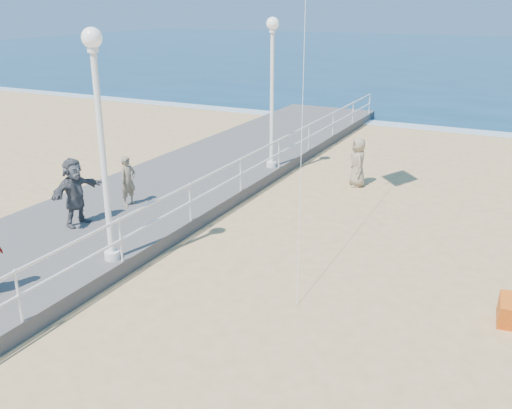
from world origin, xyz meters
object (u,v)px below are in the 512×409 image
at_px(spectator_6, 128,181).
at_px(box_kite, 512,314).
at_px(lamp_post_far, 272,78).
at_px(lamp_post_mid, 100,124).
at_px(beach_walker_c, 358,162).
at_px(spectator_5, 75,192).

xyz_separation_m(spectator_6, box_kite, (10.82, -1.59, -0.86)).
bearing_deg(lamp_post_far, box_kite, -39.86).
relative_size(lamp_post_mid, lamp_post_far, 1.00).
height_order(spectator_6, beach_walker_c, spectator_6).
relative_size(spectator_5, box_kite, 3.15).
relative_size(lamp_post_mid, spectator_5, 2.81).
xyz_separation_m(lamp_post_far, box_kite, (8.76, -7.31, -3.36)).
bearing_deg(lamp_post_mid, beach_walker_c, 71.28).
height_order(lamp_post_mid, lamp_post_far, same).
distance_m(spectator_5, box_kite, 11.14).
height_order(lamp_post_mid, beach_walker_c, lamp_post_mid).
relative_size(lamp_post_far, beach_walker_c, 3.06).
height_order(lamp_post_mid, spectator_5, lamp_post_mid).
bearing_deg(spectator_6, lamp_post_mid, -138.88).
xyz_separation_m(lamp_post_mid, spectator_5, (-2.33, 1.36, -2.32)).
bearing_deg(lamp_post_mid, spectator_5, 149.81).
relative_size(spectator_5, beach_walker_c, 1.09).
bearing_deg(beach_walker_c, lamp_post_mid, -47.26).
relative_size(lamp_post_far, spectator_5, 2.81).
relative_size(lamp_post_far, spectator_6, 3.52).
xyz_separation_m(lamp_post_mid, lamp_post_far, (0.00, 9.00, 0.00)).
relative_size(spectator_5, spectator_6, 1.25).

